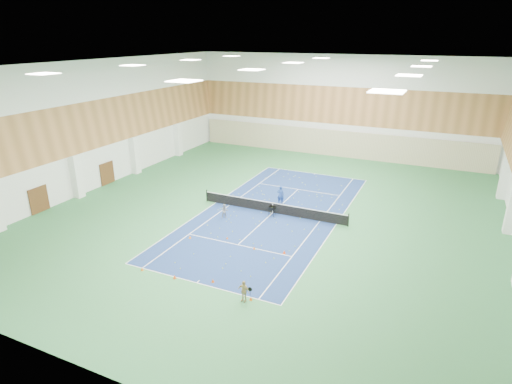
% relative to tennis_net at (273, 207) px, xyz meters
% --- Properties ---
extents(ground, '(40.00, 40.00, 0.00)m').
position_rel_tennis_net_xyz_m(ground, '(0.00, 0.00, -0.55)').
color(ground, '#2F6F3D').
rests_on(ground, ground).
extents(room_shell, '(36.00, 40.00, 12.00)m').
position_rel_tennis_net_xyz_m(room_shell, '(0.00, 0.00, 5.45)').
color(room_shell, white).
rests_on(room_shell, ground).
extents(wood_cladding, '(36.00, 40.00, 8.00)m').
position_rel_tennis_net_xyz_m(wood_cladding, '(0.00, 0.00, 7.45)').
color(wood_cladding, '#AE7440').
rests_on(wood_cladding, room_shell).
extents(ceiling_light_grid, '(21.40, 25.40, 0.06)m').
position_rel_tennis_net_xyz_m(ceiling_light_grid, '(0.00, 0.00, 11.37)').
color(ceiling_light_grid, white).
rests_on(ceiling_light_grid, room_shell).
extents(court_surface, '(10.97, 23.77, 0.01)m').
position_rel_tennis_net_xyz_m(court_surface, '(0.00, 0.00, -0.55)').
color(court_surface, navy).
rests_on(court_surface, ground).
extents(tennis_balls_scatter, '(10.57, 22.77, 0.07)m').
position_rel_tennis_net_xyz_m(tennis_balls_scatter, '(0.00, 0.00, -0.50)').
color(tennis_balls_scatter, '#B5D424').
rests_on(tennis_balls_scatter, ground).
extents(tennis_net, '(12.80, 0.10, 1.10)m').
position_rel_tennis_net_xyz_m(tennis_net, '(0.00, 0.00, 0.00)').
color(tennis_net, black).
rests_on(tennis_net, ground).
extents(back_curtain, '(35.40, 0.16, 3.20)m').
position_rel_tennis_net_xyz_m(back_curtain, '(0.00, 19.75, 1.05)').
color(back_curtain, '#C6B793').
rests_on(back_curtain, ground).
extents(door_left_a, '(0.08, 1.80, 2.20)m').
position_rel_tennis_net_xyz_m(door_left_a, '(-17.92, -8.00, 0.55)').
color(door_left_a, '#593319').
rests_on(door_left_a, ground).
extents(door_left_b, '(0.08, 1.80, 2.20)m').
position_rel_tennis_net_xyz_m(door_left_b, '(-17.92, 0.00, 0.55)').
color(door_left_b, '#593319').
rests_on(door_left_b, ground).
extents(coach, '(0.67, 0.48, 1.71)m').
position_rel_tennis_net_xyz_m(coach, '(-0.16, 2.17, 0.30)').
color(coach, navy).
rests_on(coach, ground).
extents(child_court, '(0.74, 0.72, 1.20)m').
position_rel_tennis_net_xyz_m(child_court, '(-3.15, -2.57, 0.05)').
color(child_court, gray).
rests_on(child_court, ground).
extents(child_apron, '(0.79, 0.41, 1.30)m').
position_rel_tennis_net_xyz_m(child_apron, '(3.41, -12.34, 0.10)').
color(child_apron, tan).
rests_on(child_apron, ground).
extents(ball_cart, '(0.51, 0.51, 0.87)m').
position_rel_tennis_net_xyz_m(ball_cart, '(0.20, -0.60, -0.12)').
color(ball_cart, black).
rests_on(ball_cart, ground).
extents(cone_svc_a, '(0.20, 0.20, 0.22)m').
position_rel_tennis_net_xyz_m(cone_svc_a, '(-3.68, -6.96, -0.44)').
color(cone_svc_a, orange).
rests_on(cone_svc_a, ground).
extents(cone_svc_b, '(0.17, 0.17, 0.19)m').
position_rel_tennis_net_xyz_m(cone_svc_b, '(-1.15, -5.89, -0.45)').
color(cone_svc_b, '#FF630D').
rests_on(cone_svc_b, ground).
extents(cone_svc_c, '(0.18, 0.18, 0.20)m').
position_rel_tennis_net_xyz_m(cone_svc_c, '(1.34, -6.50, -0.45)').
color(cone_svc_c, '#F75D0D').
rests_on(cone_svc_c, ground).
extents(cone_svc_d, '(0.23, 0.23, 0.25)m').
position_rel_tennis_net_xyz_m(cone_svc_d, '(3.48, -6.22, -0.43)').
color(cone_svc_d, '#FF430D').
rests_on(cone_svc_d, ground).
extents(cone_base_a, '(0.19, 0.19, 0.21)m').
position_rel_tennis_net_xyz_m(cone_base_a, '(-3.94, -12.10, -0.44)').
color(cone_base_a, '#D75F0B').
rests_on(cone_base_a, ground).
extents(cone_base_b, '(0.21, 0.21, 0.24)m').
position_rel_tennis_net_xyz_m(cone_base_b, '(-1.50, -12.02, -0.43)').
color(cone_base_b, '#E7440C').
rests_on(cone_base_b, ground).
extents(cone_base_c, '(0.21, 0.21, 0.23)m').
position_rel_tennis_net_xyz_m(cone_base_c, '(0.86, -11.40, -0.44)').
color(cone_base_c, '#DB4F0B').
rests_on(cone_base_c, ground).
extents(cone_base_d, '(0.19, 0.19, 0.21)m').
position_rel_tennis_net_xyz_m(cone_base_d, '(3.75, -12.11, -0.44)').
color(cone_base_d, '#FF610D').
rests_on(cone_base_d, ground).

